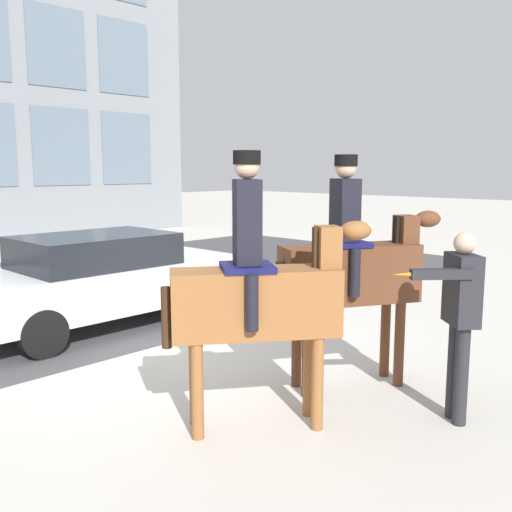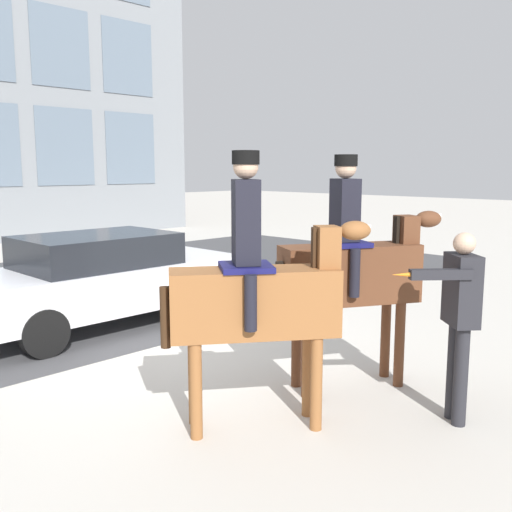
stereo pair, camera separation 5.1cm
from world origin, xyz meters
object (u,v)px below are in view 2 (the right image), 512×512
object	(u,v)px
mounted_horse_lead	(258,293)
pedestrian_bystander	(459,312)
street_car_near_lane	(102,278)
mounted_horse_companion	(352,268)

from	to	relation	value
mounted_horse_lead	pedestrian_bystander	size ratio (longest dim) A/B	1.40
pedestrian_bystander	mounted_horse_lead	bearing A→B (deg)	-0.37
mounted_horse_lead	street_car_near_lane	bearing A→B (deg)	114.93
mounted_horse_companion	street_car_near_lane	distance (m)	4.19
pedestrian_bystander	street_car_near_lane	bearing A→B (deg)	-41.91
mounted_horse_lead	pedestrian_bystander	distance (m)	1.87
mounted_horse_lead	pedestrian_bystander	world-z (taller)	mounted_horse_lead
mounted_horse_lead	mounted_horse_companion	world-z (taller)	mounted_horse_lead
mounted_horse_companion	pedestrian_bystander	world-z (taller)	mounted_horse_companion
mounted_horse_companion	street_car_near_lane	xyz separation A→B (m)	(-0.61, 4.11, -0.58)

